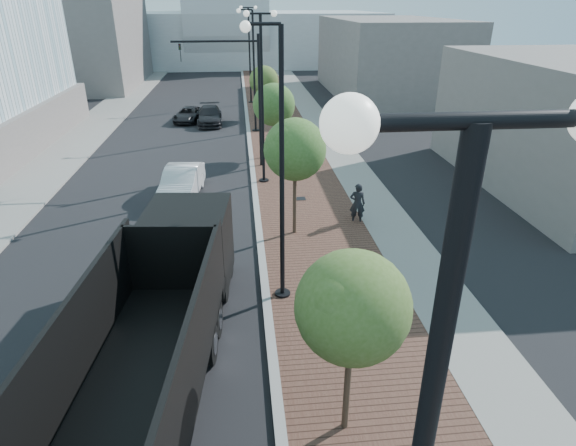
{
  "coord_description": "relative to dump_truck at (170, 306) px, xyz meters",
  "views": [
    {
      "loc": [
        -0.67,
        -4.44,
        9.7
      ],
      "look_at": [
        1.0,
        12.0,
        2.0
      ],
      "focal_mm": 29.78,
      "sensor_mm": 36.0,
      "label": 1
    }
  ],
  "objects": [
    {
      "name": "dark_car_mid",
      "position": [
        -2.2,
        30.95,
        -1.0
      ],
      "size": [
        2.77,
        4.64,
        1.21
      ],
      "primitive_type": "imported",
      "rotation": [
        0.0,
        0.0,
        -0.19
      ],
      "color": "black",
      "rests_on": "ground"
    },
    {
      "name": "streetlight_1",
      "position": [
        3.42,
        2.54,
        2.74
      ],
      "size": [
        1.44,
        0.56,
        9.21
      ],
      "color": "black",
      "rests_on": "ground"
    },
    {
      "name": "white_sedan",
      "position": [
        -0.99,
        12.72,
        -0.77
      ],
      "size": [
        2.23,
        5.18,
        1.66
      ],
      "primitive_type": "imported",
      "rotation": [
        0.0,
        0.0,
        -0.1
      ],
      "color": "silver",
      "rests_on": "ground"
    },
    {
      "name": "streetlight_4",
      "position": [
        3.53,
        38.54,
        3.22
      ],
      "size": [
        1.72,
        0.56,
        9.28
      ],
      "color": "black",
      "rests_on": "ground"
    },
    {
      "name": "concrete_strip",
      "position": [
        9.13,
        32.54,
        -1.54
      ],
      "size": [
        2.4,
        140.0,
        0.13
      ],
      "primitive_type": "cube",
      "color": "slate",
      "rests_on": "ground"
    },
    {
      "name": "tree_2",
      "position": [
        4.58,
        19.56,
        1.93
      ],
      "size": [
        2.77,
        2.77,
        4.93
      ],
      "color": "#382619",
      "rests_on": "ground"
    },
    {
      "name": "dark_car_far",
      "position": [
        -0.29,
        29.79,
        -0.87
      ],
      "size": [
        2.2,
        5.1,
        1.46
      ],
      "primitive_type": "imported",
      "rotation": [
        0.0,
        0.0,
        0.03
      ],
      "color": "black",
      "rests_on": "ground"
    },
    {
      "name": "utility_cover_2",
      "position": [
        5.33,
        11.54,
        -1.47
      ],
      "size": [
        0.5,
        0.5,
        0.02
      ],
      "primitive_type": "cube",
      "color": "black",
      "rests_on": "sidewalk"
    },
    {
      "name": "pedestrian",
      "position": [
        7.64,
        8.5,
        -0.6
      ],
      "size": [
        0.83,
        0.65,
        2.01
      ],
      "primitive_type": "imported",
      "rotation": [
        0.0,
        0.0,
        2.89
      ],
      "color": "black",
      "rests_on": "ground"
    },
    {
      "name": "curb",
      "position": [
        2.93,
        32.54,
        -1.53
      ],
      "size": [
        0.3,
        140.0,
        0.14
      ],
      "primitive_type": "cube",
      "color": "gray",
      "rests_on": "ground"
    },
    {
      "name": "traffic_mast",
      "position": [
        2.63,
        17.54,
        3.38
      ],
      "size": [
        5.09,
        0.2,
        8.0
      ],
      "color": "black",
      "rests_on": "ground"
    },
    {
      "name": "tree_0",
      "position": [
        4.58,
        -3.44,
        2.05
      ],
      "size": [
        2.58,
        2.57,
        4.95
      ],
      "color": "#382619",
      "rests_on": "ground"
    },
    {
      "name": "streetlight_3",
      "position": [
        3.42,
        26.54,
        2.74
      ],
      "size": [
        1.44,
        0.56,
        9.21
      ],
      "color": "black",
      "rests_on": "ground"
    },
    {
      "name": "commercial_block_nw",
      "position": [
        -17.07,
        52.54,
        3.4
      ],
      "size": [
        14.0,
        20.0,
        10.0
      ],
      "primitive_type": "cube",
      "color": "#68605D",
      "rests_on": "ground"
    },
    {
      "name": "dump_truck",
      "position": [
        0.0,
        0.0,
        0.0
      ],
      "size": [
        4.1,
        14.05,
        3.8
      ],
      "rotation": [
        0.0,
        0.0,
        -0.1
      ],
      "color": "black",
      "rests_on": "ground"
    },
    {
      "name": "west_sidewalk",
      "position": [
        -10.07,
        32.54,
        -1.54
      ],
      "size": [
        4.0,
        140.0,
        0.12
      ],
      "primitive_type": "cube",
      "color": "slate",
      "rests_on": "ground"
    },
    {
      "name": "utility_cover_1",
      "position": [
        5.33,
        0.54,
        -1.47
      ],
      "size": [
        0.5,
        0.5,
        0.02
      ],
      "primitive_type": "cube",
      "color": "black",
      "rests_on": "sidewalk"
    },
    {
      "name": "commercial_block_ne",
      "position": [
        18.93,
        42.54,
        2.4
      ],
      "size": [
        12.0,
        22.0,
        8.0
      ],
      "primitive_type": "cube",
      "color": "slate",
      "rests_on": "ground"
    },
    {
      "name": "streetlight_2",
      "position": [
        3.53,
        14.54,
        3.22
      ],
      "size": [
        1.72,
        0.56,
        9.28
      ],
      "color": "black",
      "rests_on": "ground"
    },
    {
      "name": "convention_center",
      "position": [
        0.93,
        77.54,
        4.4
      ],
      "size": [
        50.0,
        30.0,
        50.0
      ],
      "color": "#A9B1B4",
      "rests_on": "ground"
    },
    {
      "name": "tree_1",
      "position": [
        4.58,
        7.56,
        2.39
      ],
      "size": [
        2.66,
        2.66,
        5.34
      ],
      "color": "#382619",
      "rests_on": "ground"
    },
    {
      "name": "sidewalk",
      "position": [
        6.43,
        32.54,
        -1.54
      ],
      "size": [
        7.0,
        140.0,
        0.12
      ],
      "primitive_type": "cube",
      "color": "#4C2D23",
      "rests_on": "ground"
    },
    {
      "name": "tree_3",
      "position": [
        4.58,
        31.56,
        1.7
      ],
      "size": [
        2.59,
        2.58,
        4.61
      ],
      "color": "#382619",
      "rests_on": "ground"
    }
  ]
}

